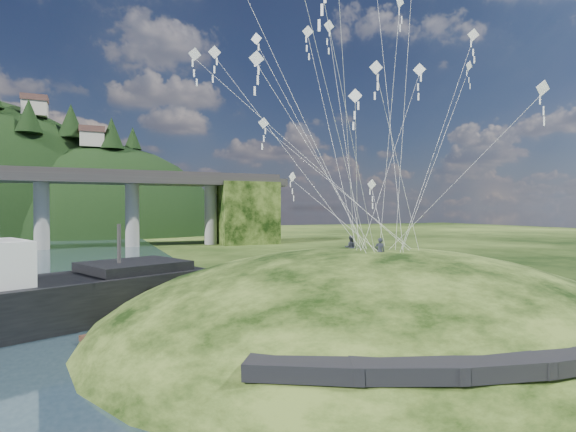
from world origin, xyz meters
name	(u,v)px	position (x,y,z in m)	size (l,w,h in m)	color
ground	(264,352)	(0.00, 0.00, 0.00)	(320.00, 320.00, 0.00)	black
grass_hill	(371,350)	(8.00, 2.00, -1.50)	(36.00, 32.00, 13.00)	black
footpath	(531,348)	(7.46, -9.74, 2.08)	(22.29, 5.84, 0.83)	black
work_barge	(5,297)	(-13.02, 9.71, 2.17)	(25.36, 15.85, 8.64)	black
wooden_dock	(186,320)	(-2.76, 6.79, 0.40)	(12.32, 6.99, 0.90)	#321D14
kite_flyers	(360,236)	(7.24, 2.08, 5.76)	(1.17, 3.43, 1.62)	#262933
kite_swarm	(337,45)	(6.13, 3.07, 17.90)	(20.25, 17.29, 19.50)	white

